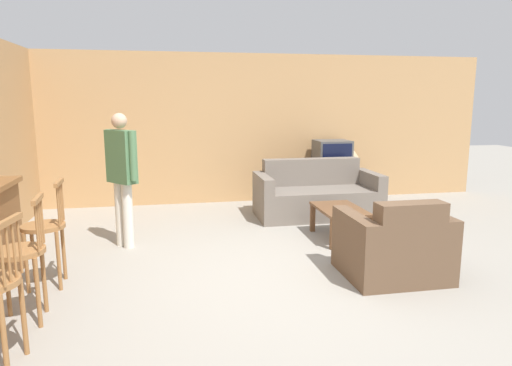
% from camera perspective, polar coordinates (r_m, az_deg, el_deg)
% --- Properties ---
extents(ground_plane, '(24.00, 24.00, 0.00)m').
position_cam_1_polar(ground_plane, '(4.78, 3.42, -11.90)').
color(ground_plane, gray).
extents(wall_back, '(9.40, 0.08, 2.60)m').
position_cam_1_polar(wall_back, '(8.10, -3.05, 6.76)').
color(wall_back, tan).
rests_on(wall_back, ground_plane).
extents(bar_chair_mid, '(0.44, 0.44, 1.05)m').
position_cam_1_polar(bar_chair_mid, '(4.19, -27.26, -8.37)').
color(bar_chair_mid, '#996638').
rests_on(bar_chair_mid, ground_plane).
extents(bar_chair_far, '(0.42, 0.42, 1.05)m').
position_cam_1_polar(bar_chair_far, '(4.88, -24.84, -5.61)').
color(bar_chair_far, '#996638').
rests_on(bar_chair_far, ground_plane).
extents(couch_far, '(1.90, 0.92, 0.87)m').
position_cam_1_polar(couch_far, '(7.25, 7.56, -1.64)').
color(couch_far, '#70665B').
rests_on(couch_far, ground_plane).
extents(armchair_near, '(0.99, 0.87, 0.85)m').
position_cam_1_polar(armchair_near, '(4.94, 16.84, -7.72)').
color(armchair_near, brown).
rests_on(armchair_near, ground_plane).
extents(coffee_table, '(0.56, 0.87, 0.42)m').
position_cam_1_polar(coffee_table, '(6.08, 10.42, -3.70)').
color(coffee_table, brown).
rests_on(coffee_table, ground_plane).
extents(tv_unit, '(1.02, 0.49, 0.57)m').
position_cam_1_polar(tv_unit, '(8.26, 9.36, -0.41)').
color(tv_unit, '#513823').
rests_on(tv_unit, ground_plane).
extents(tv, '(0.59, 0.52, 0.54)m').
position_cam_1_polar(tv, '(8.17, 9.48, 3.40)').
color(tv, '#4C4C4C').
rests_on(tv, tv_unit).
extents(table_lamp, '(0.30, 0.30, 0.44)m').
position_cam_1_polar(table_lamp, '(8.29, 11.70, 3.83)').
color(table_lamp, brown).
rests_on(table_lamp, tv_unit).
extents(person_by_window, '(0.40, 0.43, 1.65)m').
position_cam_1_polar(person_by_window, '(5.79, -16.42, 1.30)').
color(person_by_window, silver).
rests_on(person_by_window, ground_plane).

